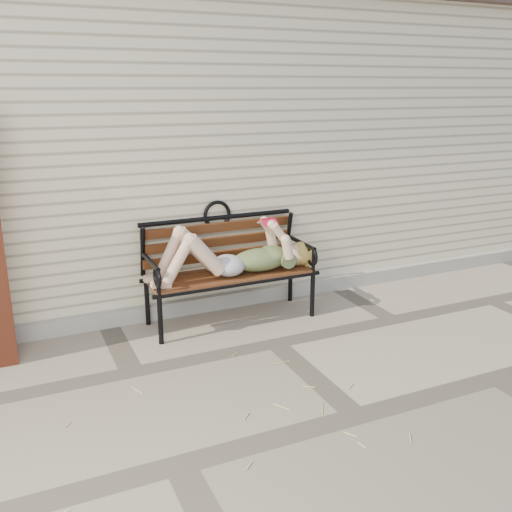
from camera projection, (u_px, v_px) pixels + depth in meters
name	position (u px, v px, depth m)	size (l,w,h in m)	color
ground	(275.00, 343.00, 4.95)	(80.00, 80.00, 0.00)	gray
house_wall	(171.00, 140.00, 7.14)	(8.00, 4.00, 3.00)	beige
foundation_strip	(233.00, 299.00, 5.78)	(8.00, 0.10, 0.15)	gray
garden_bench	(227.00, 255.00, 5.36)	(1.70, 0.68, 1.10)	black
reading_woman	(233.00, 255.00, 5.24)	(1.61, 0.36, 0.51)	#093543
straw_scatter	(72.00, 453.00, 3.47)	(1.60, 1.76, 0.01)	#CBBF63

